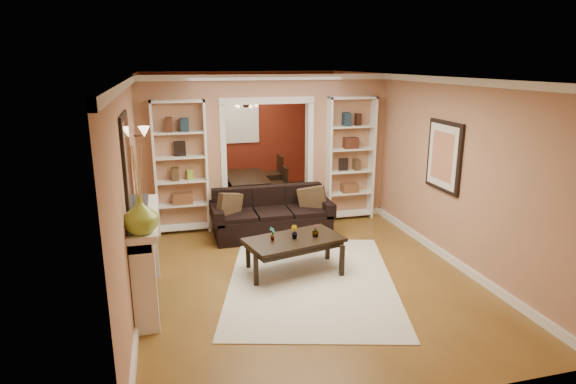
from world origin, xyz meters
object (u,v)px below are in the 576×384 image
object	(u,v)px
coffee_table	(294,255)
bookshelf_right	(350,159)
sofa	(272,213)
dining_table	(248,188)
bookshelf_left	(181,168)
fireplace	(148,259)

from	to	relation	value
coffee_table	bookshelf_right	world-z (taller)	bookshelf_right
sofa	dining_table	size ratio (longest dim) A/B	1.37
bookshelf_left	fireplace	distance (m)	2.65
sofa	coffee_table	distance (m)	1.56
bookshelf_left	fireplace	bearing A→B (deg)	-102.05
coffee_table	dining_table	xyz separation A→B (m)	(0.01, 3.87, 0.01)
bookshelf_right	fireplace	distance (m)	4.47
fireplace	bookshelf_right	bearing A→B (deg)	34.80
sofa	bookshelf_right	size ratio (longest dim) A/B	0.89
bookshelf_left	bookshelf_right	bearing A→B (deg)	0.00
dining_table	sofa	bearing A→B (deg)	-179.68
bookshelf_right	dining_table	world-z (taller)	bookshelf_right
bookshelf_left	bookshelf_right	size ratio (longest dim) A/B	1.00
fireplace	dining_table	size ratio (longest dim) A/B	1.14
bookshelf_left	dining_table	world-z (taller)	bookshelf_left
bookshelf_right	dining_table	bearing A→B (deg)	133.52
coffee_table	fireplace	bearing A→B (deg)	177.47
fireplace	sofa	bearing A→B (deg)	44.28
bookshelf_left	fireplace	world-z (taller)	bookshelf_left
coffee_table	dining_table	world-z (taller)	dining_table
coffee_table	bookshelf_left	size ratio (longest dim) A/B	0.58
bookshelf_right	sofa	bearing A→B (deg)	-160.53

